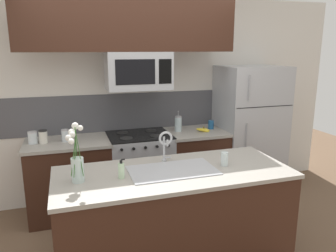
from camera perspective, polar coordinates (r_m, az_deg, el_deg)
name	(u,v)px	position (r m, az deg, el deg)	size (l,w,h in m)	color
ground_plane	(160,242)	(3.60, -1.40, -19.49)	(10.00, 10.00, 0.00)	brown
rear_partition	(154,98)	(4.38, -2.39, 4.82)	(5.20, 0.10, 2.60)	silver
splash_band	(133,111)	(4.29, -6.05, 2.53)	(3.36, 0.01, 0.48)	#4C4C51
back_counter_left	(70,178)	(4.09, -16.69, -8.67)	(0.96, 0.65, 0.91)	#381E14
back_counter_right	(195,164)	(4.38, 4.74, -6.61)	(0.77, 0.65, 0.91)	#381E14
stove_range	(140,170)	(4.17, -4.91, -7.60)	(0.76, 0.64, 0.93)	#A8AAAF
microwave	(138,71)	(3.88, -5.21, 9.55)	(0.74, 0.40, 0.43)	#A8AAAF
upper_cabinet_band	(129,24)	(3.83, -6.77, 17.20)	(2.43, 0.34, 0.60)	#381E14
refrigerator	(248,130)	(4.63, 13.80, -0.62)	(0.84, 0.74, 1.73)	#A8AAAF
storage_jar_tall	(33,138)	(3.96, -22.49, -1.88)	(0.10, 0.10, 0.14)	silver
storage_jar_medium	(43,137)	(3.94, -20.91, -1.72)	(0.09, 0.09, 0.15)	silver
storage_jar_short	(65,135)	(3.93, -17.45, -1.58)	(0.09, 0.09, 0.14)	silver
banana_bunch	(204,130)	(4.22, 6.22, -0.67)	(0.19, 0.16, 0.08)	yellow
french_press	(178,124)	(4.20, 1.79, 0.42)	(0.09, 0.09, 0.27)	silver
coffee_tin	(211,125)	(4.37, 7.48, 0.23)	(0.08, 0.08, 0.11)	#1E5184
island_counter	(174,218)	(3.08, 0.99, -15.65)	(2.06, 0.86, 0.91)	#381E14
kitchen_sink	(173,178)	(2.91, 0.81, -9.04)	(0.76, 0.44, 0.16)	#ADAFB5
sink_faucet	(165,142)	(3.02, -0.46, -2.85)	(0.14, 0.14, 0.31)	#B7BABF
dish_soap_bottle	(121,170)	(2.73, -8.13, -7.64)	(0.06, 0.05, 0.16)	beige
drinking_glass	(225,159)	(3.03, 9.82, -5.68)	(0.07, 0.07, 0.13)	silver
flower_vase	(77,162)	(2.70, -15.61, -6.12)	(0.14, 0.18, 0.48)	silver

